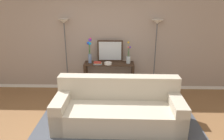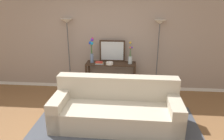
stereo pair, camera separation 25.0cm
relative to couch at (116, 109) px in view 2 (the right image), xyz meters
The scene contains 12 objects.
back_wall 2.11m from the couch, 103.03° to the left, with size 12.00×0.15×2.86m.
area_rug 0.35m from the couch, 90.21° to the right, with size 3.12×1.80×0.01m.
couch is the anchor object (origin of this frame).
console_table 1.44m from the couch, 99.35° to the left, with size 1.23×0.39×0.80m.
floor_lamp_left 2.32m from the couch, 130.75° to the left, with size 0.28×0.28×1.85m.
floor_lamp_right 2.12m from the couch, 59.17° to the left, with size 0.28×0.28×1.84m.
wall_mirror 1.75m from the couch, 97.68° to the left, with size 0.63×0.02×0.54m.
vase_tall_flowers 1.76m from the couch, 116.72° to the left, with size 0.12×0.13×0.63m.
vase_short_flowers 1.55m from the couch, 80.06° to the left, with size 0.11×0.12×0.54m.
fruit_bowl 1.40m from the couch, 101.08° to the left, with size 0.18×0.18×0.06m.
book_stack 1.46m from the couch, 111.41° to the left, with size 0.21×0.15×0.06m.
book_row_under_console 1.54m from the couch, 113.07° to the left, with size 0.28×0.18×0.13m.
Camera 2 is at (0.63, -2.93, 2.29)m, focal length 33.22 mm.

